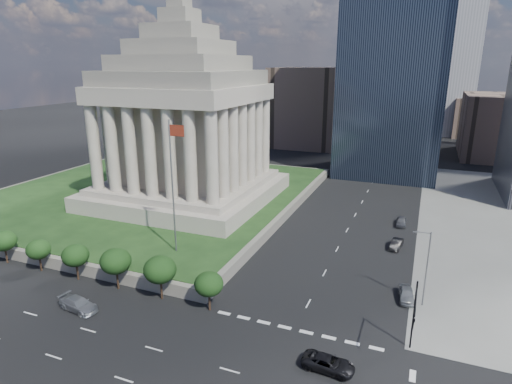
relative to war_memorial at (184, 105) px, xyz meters
The scene contains 16 objects.
ground 65.71m from the war_memorial, 56.82° to the left, with size 500.00×500.00×0.00m, color black.
plaza_terrace 23.35m from the war_memorial, 169.70° to the left, with size 66.00×70.00×1.80m, color slate.
plaza_lawn 22.52m from the war_memorial, 169.70° to the left, with size 64.00×68.00×0.10m, color #1B3716.
war_memorial is the anchor object (origin of this frame).
flagpole 28.16m from the war_memorial, 63.11° to the right, with size 2.52×0.24×20.00m.
tree_row 38.69m from the war_memorial, 92.53° to the right, with size 53.00×4.00×6.00m, color black, non-canonical shape.
midrise_glass 59.82m from the war_memorial, 52.55° to the left, with size 26.00×26.00×60.00m, color black.
building_filler_ne 105.88m from the war_memorial, 51.17° to the left, with size 20.00×30.00×20.00m, color brown.
building_filler_nw 82.43m from the war_memorial, 87.21° to the left, with size 24.00×30.00×28.00m, color brown.
traffic_signal_ne 60.00m from the war_memorial, 36.42° to the right, with size 0.30×5.74×8.00m.
street_lamp_north 54.92m from the war_memorial, 25.92° to the right, with size 2.13×0.22×10.00m.
pickup_truck 59.09m from the war_memorial, 45.10° to the right, with size 5.28×2.44×1.47m, color black.
suv_grey 45.76m from the war_memorial, 78.85° to the right, with size 5.54×2.25×1.61m, color slate.
parked_sedan_near 54.71m from the war_memorial, 26.13° to the right, with size 4.64×1.87×1.58m, color gray.
parked_sedan_mid 48.08m from the war_memorial, ahead, with size 1.56×4.48×1.48m, color black.
parked_sedan_far 47.98m from the war_memorial, ahead, with size 4.53×1.82×1.54m, color #4D4E54.
Camera 1 is at (11.78, -27.13, 29.40)m, focal length 30.00 mm.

